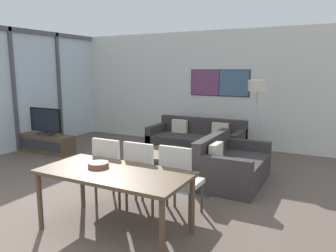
% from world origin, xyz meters
% --- Properties ---
extents(ground_plane, '(24.00, 24.00, 0.00)m').
position_xyz_m(ground_plane, '(0.00, 0.00, 0.00)').
color(ground_plane, brown).
extents(wall_back, '(8.12, 0.09, 2.80)m').
position_xyz_m(wall_back, '(0.01, 5.44, 1.40)').
color(wall_back, silver).
rests_on(wall_back, ground_plane).
extents(window_wall_left, '(0.07, 5.44, 2.80)m').
position_xyz_m(window_wall_left, '(-3.55, 2.72, 1.53)').
color(window_wall_left, silver).
rests_on(window_wall_left, ground_plane).
extents(area_rug, '(2.31, 1.75, 0.01)m').
position_xyz_m(area_rug, '(0.27, 2.92, 0.00)').
color(area_rug, '#333D4C').
rests_on(area_rug, ground_plane).
extents(tv_console, '(1.36, 0.43, 0.40)m').
position_xyz_m(tv_console, '(-2.84, 2.94, 0.20)').
color(tv_console, brown).
rests_on(tv_console, ground_plane).
extents(television, '(0.92, 0.20, 0.61)m').
position_xyz_m(television, '(-2.84, 2.94, 0.70)').
color(television, '#2D2D33').
rests_on(television, tv_console).
extents(sofa_main, '(2.07, 0.93, 0.78)m').
position_xyz_m(sofa_main, '(0.27, 4.39, 0.27)').
color(sofa_main, '#383333').
rests_on(sofa_main, ground_plane).
extents(sofa_side, '(0.93, 1.50, 0.78)m').
position_xyz_m(sofa_side, '(1.47, 2.90, 0.27)').
color(sofa_side, '#383333').
rests_on(sofa_side, ground_plane).
extents(coffee_table, '(1.06, 1.06, 0.38)m').
position_xyz_m(coffee_table, '(0.27, 2.92, 0.29)').
color(coffee_table, brown).
rests_on(coffee_table, ground_plane).
extents(dining_table, '(1.76, 0.84, 0.73)m').
position_xyz_m(dining_table, '(0.80, 0.63, 0.66)').
color(dining_table, brown).
rests_on(dining_table, ground_plane).
extents(dining_chair_left, '(0.46, 0.46, 0.96)m').
position_xyz_m(dining_chair_left, '(0.29, 1.25, 0.53)').
color(dining_chair_left, beige).
rests_on(dining_chair_left, ground_plane).
extents(dining_chair_centre, '(0.46, 0.46, 0.96)m').
position_xyz_m(dining_chair_centre, '(0.80, 1.27, 0.53)').
color(dining_chair_centre, beige).
rests_on(dining_chair_centre, ground_plane).
extents(dining_chair_right, '(0.46, 0.46, 0.96)m').
position_xyz_m(dining_chair_right, '(1.30, 1.29, 0.53)').
color(dining_chair_right, beige).
rests_on(dining_chair_right, ground_plane).
extents(fruit_bowl, '(0.25, 0.25, 0.06)m').
position_xyz_m(fruit_bowl, '(0.54, 0.67, 0.77)').
color(fruit_bowl, '#995642').
rests_on(fruit_bowl, dining_table).
extents(floor_lamp, '(0.38, 0.38, 1.67)m').
position_xyz_m(floor_lamp, '(1.57, 4.32, 1.45)').
color(floor_lamp, '#2D2D33').
rests_on(floor_lamp, ground_plane).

